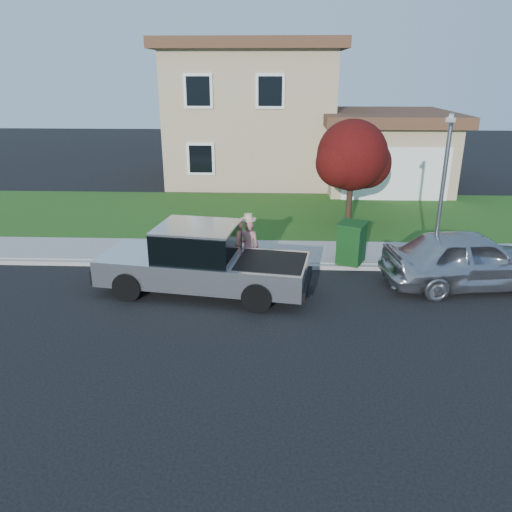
{
  "coord_description": "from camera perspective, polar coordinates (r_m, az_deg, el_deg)",
  "views": [
    {
      "loc": [
        1.37,
        -10.73,
        5.44
      ],
      "look_at": [
        0.88,
        0.66,
        1.2
      ],
      "focal_mm": 35.0,
      "sensor_mm": 36.0,
      "label": 1
    }
  ],
  "objects": [
    {
      "name": "ground",
      "position": [
        12.1,
        -4.33,
        -6.36
      ],
      "size": [
        80.0,
        80.0,
        0.0
      ],
      "primitive_type": "plane",
      "color": "black",
      "rests_on": "ground"
    },
    {
      "name": "curb",
      "position": [
        14.65,
        0.84,
        -1.14
      ],
      "size": [
        40.0,
        0.2,
        0.12
      ],
      "primitive_type": "cube",
      "color": "gray",
      "rests_on": "ground"
    },
    {
      "name": "sidewalk",
      "position": [
        15.68,
        0.96,
        0.39
      ],
      "size": [
        40.0,
        2.0,
        0.15
      ],
      "primitive_type": "cube",
      "color": "gray",
      "rests_on": "ground"
    },
    {
      "name": "lawn",
      "position": [
        19.97,
        1.31,
        4.74
      ],
      "size": [
        40.0,
        7.0,
        0.1
      ],
      "primitive_type": "cube",
      "color": "#184614",
      "rests_on": "ground"
    },
    {
      "name": "house",
      "position": [
        27.2,
        2.42,
        15.59
      ],
      "size": [
        14.0,
        11.3,
        6.85
      ],
      "color": "tan",
      "rests_on": "ground"
    },
    {
      "name": "pickup_truck",
      "position": [
        12.89,
        -6.16,
        -0.65
      ],
      "size": [
        5.67,
        2.64,
        1.79
      ],
      "rotation": [
        0.0,
        0.0,
        -0.15
      ],
      "color": "black",
      "rests_on": "ground"
    },
    {
      "name": "woman",
      "position": [
        13.91,
        -0.87,
        1.11
      ],
      "size": [
        0.6,
        0.43,
        1.78
      ],
      "rotation": [
        0.0,
        0.0,
        3.17
      ],
      "color": "#B86F65",
      "rests_on": "ground"
    },
    {
      "name": "sedan",
      "position": [
        14.32,
        23.3,
        -0.34
      ],
      "size": [
        4.76,
        2.45,
        1.55
      ],
      "primitive_type": "imported",
      "rotation": [
        0.0,
        0.0,
        1.71
      ],
      "color": "#A7A8AE",
      "rests_on": "ground"
    },
    {
      "name": "ornamental_tree",
      "position": [
        18.28,
        11.03,
        10.88
      ],
      "size": [
        2.77,
        2.5,
        3.8
      ],
      "color": "black",
      "rests_on": "lawn"
    },
    {
      "name": "trash_bin",
      "position": [
        14.76,
        10.86,
        1.55
      ],
      "size": [
        1.03,
        1.08,
        1.21
      ],
      "rotation": [
        0.0,
        0.0,
        -0.43
      ],
      "color": "#0F3712",
      "rests_on": "sidewalk"
    },
    {
      "name": "street_lamp",
      "position": [
        13.67,
        20.49,
        6.95
      ],
      "size": [
        0.35,
        0.58,
        4.49
      ],
      "rotation": [
        0.0,
        0.0,
        -0.36
      ],
      "color": "slate",
      "rests_on": "ground"
    }
  ]
}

